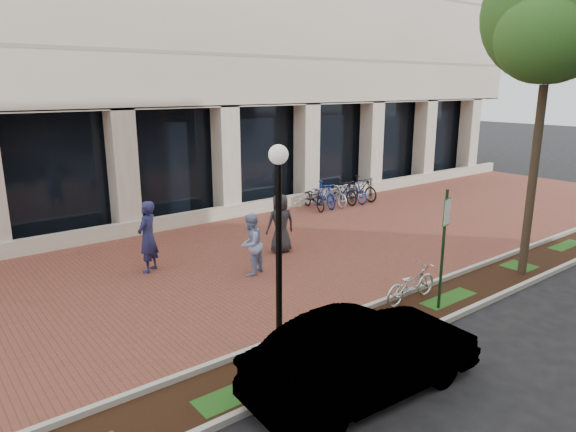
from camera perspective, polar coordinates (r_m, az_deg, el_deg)
ground at (r=15.17m, az=-3.45°, el=-4.67°), size 120.00×120.00×0.00m
brick_plaza at (r=15.17m, az=-3.45°, el=-4.65°), size 40.00×9.00×0.01m
planting_strip at (r=11.55m, az=11.86°, el=-11.24°), size 40.00×1.50×0.01m
curb_plaza_side at (r=11.97m, az=9.10°, el=-9.87°), size 40.00×0.12×0.12m
curb_street_side at (r=11.11m, az=14.88°, el=-12.17°), size 40.00×0.12×0.12m
parking_sign at (r=11.75m, az=16.99°, el=-2.11°), size 0.34×0.07×2.77m
lamppost at (r=9.44m, az=-1.03°, el=-2.33°), size 0.36×0.36×3.92m
street_tree at (r=14.63m, az=27.21°, el=18.51°), size 3.95×3.30×8.25m
locked_bicycle at (r=12.40m, az=13.48°, el=-7.33°), size 1.67×0.59×0.87m
pedestrian_left at (r=14.28m, az=-15.32°, el=-2.25°), size 0.85×0.81×1.96m
pedestrian_mid at (r=13.65m, az=-4.19°, el=-3.16°), size 1.02×0.94×1.68m
pedestrian_right at (r=15.45m, az=-0.84°, el=-0.81°), size 0.99×0.76×1.80m
bollard at (r=23.17m, az=9.19°, el=3.11°), size 0.12×0.12×0.99m
bike_rack_cluster at (r=21.85m, az=5.61°, el=2.57°), size 3.56×1.96×1.08m
sedan_near_curb at (r=8.71m, az=8.60°, el=-15.04°), size 4.21×1.69×1.36m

